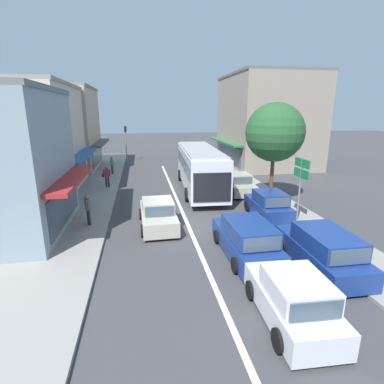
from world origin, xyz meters
The scene contains 21 objects.
ground_plane centered at (0.00, 0.00, 0.00)m, with size 140.00×140.00×0.00m, color #3F3F42.
lane_centre_line centered at (0.00, 4.00, 0.00)m, with size 0.20×28.00×0.01m, color silver.
sidewalk_left centered at (-6.80, 6.00, 0.07)m, with size 5.20×44.00×0.14m, color gray.
kerb_right centered at (6.20, 6.00, 0.06)m, with size 2.80×44.00×0.12m, color gray.
shopfront_mid_block centered at (-10.18, 8.61, 3.93)m, with size 7.17×9.46×7.87m.
shopfront_far_end centered at (-10.18, 17.84, 4.14)m, with size 7.70×8.69×8.29m.
building_right_far centered at (11.48, 16.85, 4.85)m, with size 9.57×10.53×9.71m.
city_bus centered at (2.05, 7.14, 1.88)m, with size 3.17×10.98×3.23m.
sedan_queue_gap_filler centered at (-1.58, 0.05, 0.66)m, with size 1.98×4.24×1.47m.
hatchback_behind_bus_near centered at (1.75, -8.08, 0.71)m, with size 1.94×3.76×1.54m.
wagon_adjacent_lane_trail centered at (1.86, -3.97, 0.75)m, with size 1.97×4.51×1.58m.
parked_wagon_kerb_front centered at (4.40, -5.38, 0.75)m, with size 2.00×4.53×1.58m.
parked_hatchback_kerb_second centered at (4.74, 0.42, 0.71)m, with size 1.89×3.74×1.54m.
parked_sedan_kerb_third centered at (4.72, 5.81, 0.66)m, with size 1.98×4.24×1.47m.
parked_sedan_kerb_rear centered at (4.49, 11.42, 0.66)m, with size 1.92×4.21×1.47m.
traffic_light_downstreet centered at (-3.99, 21.90, 2.85)m, with size 0.33×0.24×4.20m.
directional_road_sign centered at (5.95, -0.69, 2.70)m, with size 0.10×1.40×3.60m.
street_tree_right centered at (6.16, 3.28, 4.59)m, with size 3.74×3.74×6.47m.
pedestrian_with_handbag_near centered at (-5.04, 13.88, 1.07)m, with size 0.30×0.66×1.63m.
pedestrian_browsing_midblock centered at (-5.16, 0.56, 1.07)m, with size 0.35×0.53×1.63m.
pedestrian_far_walker centered at (-5.02, 8.70, 1.07)m, with size 0.65×0.28×1.63m.
Camera 1 is at (-2.35, -14.91, 5.92)m, focal length 28.00 mm.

